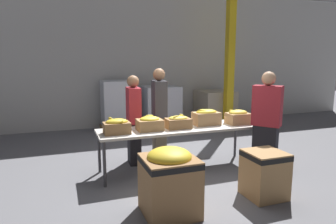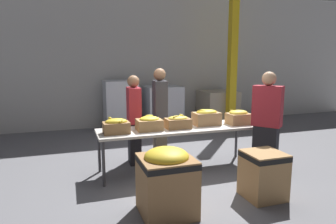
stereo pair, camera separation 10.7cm
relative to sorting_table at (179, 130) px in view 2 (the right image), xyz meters
The scene contains 17 objects.
ground_plane 0.71m from the sorting_table, ahead, with size 30.00×30.00×0.00m, color slate.
wall_back 4.15m from the sorting_table, 90.00° to the left, with size 16.00×0.08×4.00m.
sorting_table is the anchor object (origin of this frame).
banana_box_0 1.11m from the sorting_table, behind, with size 0.41×0.31×0.26m.
banana_box_1 0.57m from the sorting_table, behind, with size 0.41×0.33×0.25m.
banana_box_2 0.17m from the sorting_table, 134.39° to the right, with size 0.42×0.28×0.24m.
banana_box_3 0.58m from the sorting_table, ahead, with size 0.47×0.30×0.29m.
banana_box_4 1.16m from the sorting_table, ahead, with size 0.41×0.31×0.26m.
volunteer_0 0.90m from the sorting_table, 138.92° to the left, with size 0.25×0.46×1.65m.
volunteer_1 1.48m from the sorting_table, 24.71° to the right, with size 0.47×0.51×1.73m.
volunteer_2 0.80m from the sorting_table, 98.28° to the left, with size 0.30×0.50×1.76m.
donation_bin_0 1.60m from the sorting_table, 116.24° to the right, with size 0.65×0.65×0.86m.
donation_bin_1 1.63m from the sorting_table, 62.93° to the right, with size 0.52×0.52×0.66m.
support_pillar 3.93m from the sorting_table, 46.02° to the left, with size 0.21×0.21×4.00m.
pallet_stack_0 4.13m from the sorting_table, 52.90° to the left, with size 1.09×1.09×1.01m.
pallet_stack_1 3.37m from the sorting_table, 97.82° to the left, with size 0.93×0.93×1.38m.
pallet_stack_2 3.32m from the sorting_table, 77.65° to the left, with size 1.06×1.06×1.21m.
Camera 2 is at (-1.80, -4.75, 1.89)m, focal length 32.00 mm.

